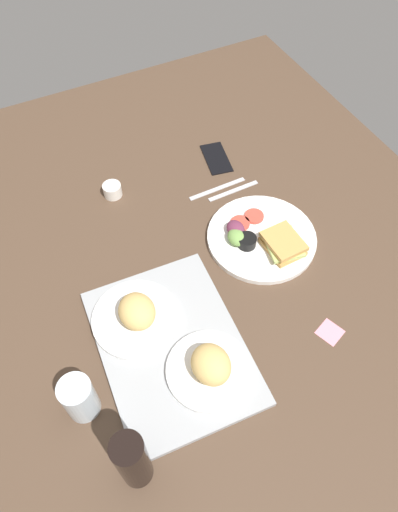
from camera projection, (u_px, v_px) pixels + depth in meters
The scene contains 12 objects.
ground_plane at pixel (212, 269), 128.64cm from camera, with size 190.00×150.00×3.00cm, color #4C3828.
serving_tray at pixel (171, 346), 112.68cm from camera, with size 45.00×33.00×1.60cm, color #9EA0A3.
bread_plate_near at pixel (210, 367), 105.64cm from camera, with size 19.91×19.91×8.36cm.
bread_plate_far at pixel (136, 315), 113.66cm from camera, with size 21.83×21.83×8.36cm.
plate_with_salad at pixel (262, 238), 131.04cm from camera, with size 30.95×30.95×5.40cm.
drinking_glass at pixel (79, 398), 99.94cm from camera, with size 7.32×7.32×12.14cm, color silver.
soda_bottle at pixel (133, 461), 88.74cm from camera, with size 6.40×6.40×20.38cm, color black.
espresso_cup at pixel (112, 190), 141.28cm from camera, with size 5.60×5.60×4.00cm, color silver.
fork at pixel (233, 191), 143.55cm from camera, with size 17.00×1.40×0.50cm, color #B7B7BC.
knife at pixel (217, 189), 144.07cm from camera, with size 19.00×1.40×0.50cm, color #B7B7BC.
cell_phone at pixel (216, 158), 151.93cm from camera, with size 14.40×7.20×0.80cm, color black.
sticky_note at pixel (330, 332), 115.68cm from camera, with size 5.60×5.60×0.12cm, color pink.
Camera 1 is at (-62.96, 35.42, 105.06)cm, focal length 32.68 mm.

